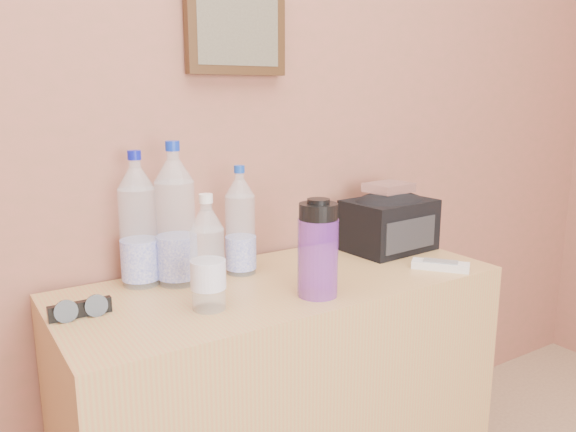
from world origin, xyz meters
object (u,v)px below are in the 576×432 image
at_px(ac_remote, 440,266).
at_px(foil_packet, 389,187).
at_px(dresser, 283,404).
at_px(pet_small, 208,259).
at_px(toiletry_bag, 389,222).
at_px(pet_large_a, 138,227).
at_px(pet_large_b, 176,222).
at_px(pet_large_c, 240,226).
at_px(sunglasses, 80,309).
at_px(nalgene_bottle, 318,249).

height_order(ac_remote, foil_packet, foil_packet).
height_order(dresser, pet_small, pet_small).
distance_m(pet_small, toiletry_bag, 0.71).
bearing_deg(foil_packet, dresser, -168.16).
relative_size(pet_large_a, toiletry_bag, 1.30).
height_order(pet_large_b, pet_large_c, pet_large_b).
xyz_separation_m(pet_small, toiletry_bag, (0.69, 0.15, -0.03)).
distance_m(pet_large_b, pet_small, 0.21).
xyz_separation_m(pet_large_c, toiletry_bag, (0.51, -0.04, -0.04)).
bearing_deg(toiletry_bag, pet_large_a, 168.69).
relative_size(ac_remote, toiletry_bag, 0.59).
xyz_separation_m(pet_large_c, pet_small, (-0.19, -0.20, -0.01)).
bearing_deg(pet_large_a, sunglasses, -143.12).
height_order(dresser, foil_packet, foil_packet).
bearing_deg(ac_remote, pet_large_a, -152.12).
height_order(pet_large_a, pet_large_c, pet_large_a).
bearing_deg(sunglasses, toiletry_bag, 3.54).
distance_m(pet_small, ac_remote, 0.69).
bearing_deg(nalgene_bottle, ac_remote, -2.54).
bearing_deg(pet_small, pet_large_a, 107.09).
bearing_deg(toiletry_bag, dresser, -174.67).
distance_m(dresser, pet_large_a, 0.64).
height_order(pet_large_a, pet_large_b, pet_large_b).
height_order(pet_large_b, sunglasses, pet_large_b).
bearing_deg(sunglasses, nalgene_bottle, -17.28).
bearing_deg(pet_large_b, toiletry_bag, -4.65).
bearing_deg(ac_remote, foil_packet, 134.91).
distance_m(pet_large_c, toiletry_bag, 0.51).
xyz_separation_m(sunglasses, foil_packet, (0.97, 0.06, 0.18)).
xyz_separation_m(toiletry_bag, foil_packet, (0.01, 0.02, 0.11)).
bearing_deg(sunglasses, dresser, -2.45).
distance_m(dresser, pet_small, 0.55).
bearing_deg(foil_packet, sunglasses, -176.23).
xyz_separation_m(nalgene_bottle, sunglasses, (-0.53, 0.17, -0.10)).
distance_m(sunglasses, ac_remote, 0.96).
xyz_separation_m(pet_large_b, pet_small, (-0.01, -0.21, -0.05)).
bearing_deg(pet_large_a, pet_small, -72.91).
distance_m(nalgene_bottle, sunglasses, 0.56).
bearing_deg(dresser, pet_large_c, 119.06).
height_order(nalgene_bottle, sunglasses, nalgene_bottle).
bearing_deg(dresser, foil_packet, 11.84).
distance_m(nalgene_bottle, toiletry_bag, 0.48).
bearing_deg(pet_large_c, pet_large_b, 176.04).
bearing_deg(pet_large_b, nalgene_bottle, -46.74).
distance_m(dresser, ac_remote, 0.59).
height_order(pet_small, sunglasses, pet_small).
distance_m(pet_large_a, sunglasses, 0.27).
xyz_separation_m(pet_large_a, pet_large_b, (0.08, -0.04, 0.01)).
bearing_deg(sunglasses, pet_large_b, 20.80).
relative_size(pet_large_c, ac_remote, 1.90).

